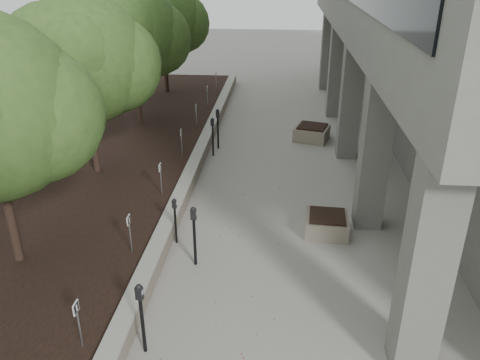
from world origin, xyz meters
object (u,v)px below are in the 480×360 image
(parking_meter_2, at_px, (194,236))
(parking_meter_3, at_px, (175,221))
(crabapple_tree_4, at_px, (134,56))
(crabapple_tree_3, at_px, (87,87))
(parking_meter_5, at_px, (218,129))
(crabapple_tree_5, at_px, (164,37))
(parking_meter_4, at_px, (213,137))
(planter_front, at_px, (327,223))
(planter_back, at_px, (312,132))
(parking_meter_1, at_px, (142,319))

(parking_meter_2, distance_m, parking_meter_3, 1.12)
(crabapple_tree_4, relative_size, parking_meter_2, 3.54)
(crabapple_tree_3, xyz_separation_m, crabapple_tree_4, (0.00, 5.00, 0.00))
(parking_meter_5, bearing_deg, crabapple_tree_4, 148.64)
(crabapple_tree_5, relative_size, parking_meter_2, 3.54)
(parking_meter_4, bearing_deg, parking_meter_3, -83.21)
(planter_front, bearing_deg, parking_meter_3, -167.53)
(crabapple_tree_3, distance_m, planter_back, 8.89)
(crabapple_tree_5, xyz_separation_m, parking_meter_4, (3.37, -7.42, -2.40))
(parking_meter_3, bearing_deg, crabapple_tree_4, 117.89)
(crabapple_tree_3, bearing_deg, parking_meter_1, -64.20)
(crabapple_tree_5, height_order, parking_meter_5, crabapple_tree_5)
(parking_meter_5, bearing_deg, parking_meter_3, -97.57)
(parking_meter_3, distance_m, planter_front, 3.95)
(crabapple_tree_4, bearing_deg, planter_back, -2.97)
(crabapple_tree_3, relative_size, parking_meter_1, 3.62)
(crabapple_tree_5, bearing_deg, parking_meter_1, -78.64)
(crabapple_tree_3, relative_size, parking_meter_5, 3.52)
(parking_meter_4, height_order, parking_meter_5, parking_meter_5)
(parking_meter_1, relative_size, parking_meter_4, 1.04)
(crabapple_tree_4, height_order, parking_meter_4, crabapple_tree_4)
(parking_meter_3, distance_m, parking_meter_4, 5.97)
(crabapple_tree_5, height_order, parking_meter_3, crabapple_tree_5)
(crabapple_tree_5, height_order, planter_front, crabapple_tree_5)
(crabapple_tree_3, relative_size, parking_meter_2, 3.54)
(parking_meter_1, height_order, parking_meter_2, parking_meter_2)
(planter_front, bearing_deg, parking_meter_4, 125.98)
(crabapple_tree_3, bearing_deg, crabapple_tree_5, 90.00)
(crabapple_tree_4, relative_size, planter_front, 4.93)
(parking_meter_4, bearing_deg, parking_meter_2, -77.69)
(planter_back, bearing_deg, parking_meter_4, -150.80)
(parking_meter_2, bearing_deg, crabapple_tree_5, 106.55)
(parking_meter_4, relative_size, parking_meter_5, 0.93)
(crabapple_tree_4, bearing_deg, parking_meter_4, -35.67)
(crabapple_tree_4, distance_m, planter_front, 10.74)
(crabapple_tree_3, bearing_deg, planter_front, -19.70)
(parking_meter_4, bearing_deg, parking_meter_1, -81.66)
(parking_meter_4, bearing_deg, planter_back, 37.14)
(parking_meter_2, distance_m, parking_meter_4, 6.89)
(parking_meter_1, relative_size, parking_meter_3, 1.19)
(crabapple_tree_4, xyz_separation_m, crabapple_tree_5, (0.00, 5.00, 0.00))
(planter_front, bearing_deg, parking_meter_1, -128.59)
(parking_meter_1, distance_m, parking_meter_3, 3.73)
(parking_meter_3, xyz_separation_m, planter_front, (3.84, 0.85, -0.37))
(parking_meter_2, distance_m, planter_front, 3.68)
(parking_meter_3, height_order, parking_meter_5, parking_meter_5)
(parking_meter_1, height_order, planter_back, parking_meter_1)
(crabapple_tree_3, xyz_separation_m, parking_meter_4, (3.37, 2.58, -2.40))
(parking_meter_2, xyz_separation_m, parking_meter_5, (-0.44, 7.64, 0.00))
(parking_meter_2, relative_size, planter_front, 1.39)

